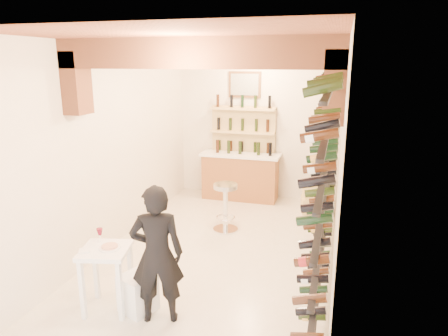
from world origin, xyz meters
name	(u,v)px	position (x,y,z in m)	size (l,w,h in m)	color
ground	(219,252)	(0.00, 0.00, 0.00)	(6.00, 6.00, 0.00)	beige
room_shell	(213,112)	(0.00, -0.26, 2.25)	(3.52, 6.02, 3.21)	silver
wine_rack	(324,164)	(1.53, 0.00, 1.55)	(0.32, 5.70, 2.56)	black
back_counter	(240,175)	(-0.30, 2.65, 0.53)	(1.70, 0.62, 1.29)	#9B5E2F
back_shelving	(243,144)	(-0.30, 2.89, 1.17)	(1.40, 0.31, 2.73)	tan
tasting_table	(106,259)	(-0.85, -1.83, 0.65)	(0.66, 0.66, 0.97)	white
white_stool	(138,293)	(-0.49, -1.77, 0.23)	(0.37, 0.37, 0.46)	white
person	(157,255)	(-0.17, -1.86, 0.82)	(0.60, 0.39, 1.64)	black
chrome_barstool	(226,204)	(-0.13, 0.85, 0.50)	(0.45, 0.45, 0.86)	silver
crate_lower	(315,205)	(1.34, 2.20, 0.16)	(0.52, 0.37, 0.31)	tan
crate_upper	(316,191)	(1.34, 2.20, 0.45)	(0.47, 0.32, 0.27)	tan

